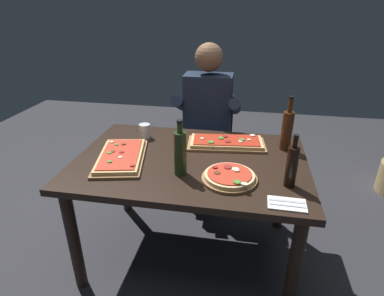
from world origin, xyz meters
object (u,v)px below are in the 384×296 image
(dining_table, at_px, (191,172))
(pizza_round_far, at_px, (229,177))
(tumbler_near_camera, at_px, (145,131))
(vinegar_bottle_green, at_px, (292,166))
(seated_diner, at_px, (207,118))
(diner_chair, at_px, (208,141))
(wine_bottle_dark, at_px, (287,129))
(oil_bottle_amber, at_px, (180,152))
(pizza_rectangular_front, at_px, (226,143))
(pizza_rectangular_left, at_px, (121,157))

(dining_table, bearing_deg, pizza_round_far, -39.65)
(pizza_round_far, xyz_separation_m, tumbler_near_camera, (-0.63, 0.48, 0.03))
(vinegar_bottle_green, distance_m, seated_diner, 1.10)
(diner_chair, bearing_deg, dining_table, -89.98)
(vinegar_bottle_green, bearing_deg, wine_bottle_dark, 88.29)
(oil_bottle_amber, relative_size, vinegar_bottle_green, 1.10)
(seated_diner, bearing_deg, tumbler_near_camera, -128.72)
(pizza_round_far, height_order, wine_bottle_dark, wine_bottle_dark)
(oil_bottle_amber, bearing_deg, vinegar_bottle_green, -2.10)
(pizza_round_far, bearing_deg, seated_diner, 104.94)
(diner_chair, bearing_deg, wine_bottle_dark, -46.40)
(pizza_rectangular_front, distance_m, vinegar_bottle_green, 0.58)
(tumbler_near_camera, height_order, seated_diner, seated_diner)
(dining_table, distance_m, tumbler_near_camera, 0.48)
(wine_bottle_dark, bearing_deg, oil_bottle_amber, -143.91)
(diner_chair, bearing_deg, seated_diner, -90.00)
(oil_bottle_amber, distance_m, seated_diner, 0.93)
(wine_bottle_dark, bearing_deg, pizza_round_far, -125.35)
(pizza_rectangular_front, bearing_deg, seated_diner, 111.74)
(oil_bottle_amber, relative_size, tumbler_near_camera, 3.22)
(pizza_rectangular_front, bearing_deg, wine_bottle_dark, 1.86)
(pizza_round_far, xyz_separation_m, seated_diner, (-0.25, 0.94, -0.02))
(dining_table, distance_m, oil_bottle_amber, 0.29)
(dining_table, relative_size, pizza_rectangular_left, 2.62)
(wine_bottle_dark, xyz_separation_m, diner_chair, (-0.58, 0.61, -0.39))
(vinegar_bottle_green, bearing_deg, pizza_rectangular_left, 172.72)
(pizza_rectangular_left, xyz_separation_m, seated_diner, (0.41, 0.82, -0.02))
(oil_bottle_amber, xyz_separation_m, tumbler_near_camera, (-0.35, 0.45, -0.08))
(diner_chair, height_order, seated_diner, seated_diner)
(pizza_rectangular_left, height_order, diner_chair, diner_chair)
(diner_chair, bearing_deg, vinegar_bottle_green, -62.10)
(wine_bottle_dark, height_order, vinegar_bottle_green, wine_bottle_dark)
(dining_table, height_order, pizza_rectangular_front, pizza_rectangular_front)
(pizza_rectangular_front, bearing_deg, vinegar_bottle_green, -50.71)
(pizza_rectangular_front, relative_size, wine_bottle_dark, 1.51)
(seated_diner, bearing_deg, vinegar_bottle_green, -59.17)
(pizza_round_far, bearing_deg, pizza_rectangular_left, 169.35)
(diner_chair, bearing_deg, pizza_rectangular_front, -72.19)
(tumbler_near_camera, distance_m, diner_chair, 0.76)
(dining_table, height_order, oil_bottle_amber, oil_bottle_amber)
(dining_table, bearing_deg, tumbler_near_camera, 144.53)
(pizza_round_far, distance_m, oil_bottle_amber, 0.30)
(vinegar_bottle_green, bearing_deg, dining_table, 159.71)
(pizza_round_far, bearing_deg, tumbler_near_camera, 142.80)
(dining_table, xyz_separation_m, pizza_rectangular_left, (-0.41, -0.08, 0.11))
(wine_bottle_dark, height_order, tumbler_near_camera, wine_bottle_dark)
(pizza_round_far, xyz_separation_m, wine_bottle_dark, (0.32, 0.46, 0.12))
(oil_bottle_amber, bearing_deg, dining_table, 83.27)
(oil_bottle_amber, distance_m, vinegar_bottle_green, 0.59)
(pizza_rectangular_front, xyz_separation_m, pizza_rectangular_left, (-0.61, -0.32, -0.00))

